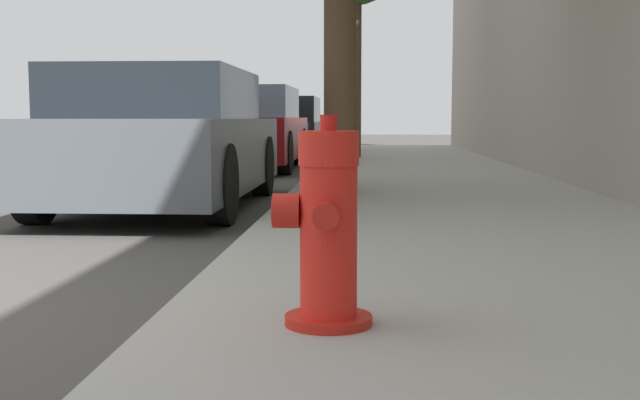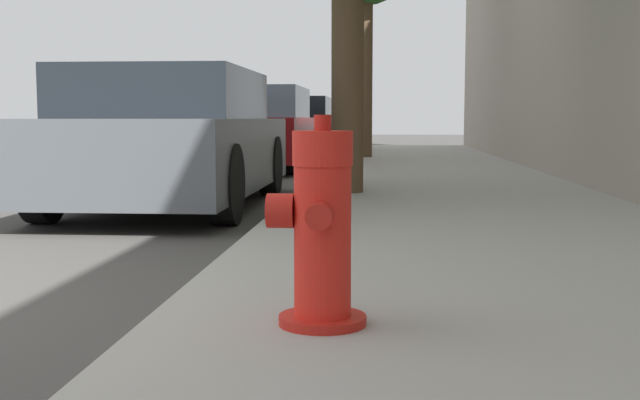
% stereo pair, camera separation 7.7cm
% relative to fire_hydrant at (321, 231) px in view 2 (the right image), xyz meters
% --- Properties ---
extents(sidewalk_slab, '(3.18, 40.00, 0.12)m').
position_rel_fire_hydrant_xyz_m(sidewalk_slab, '(0.90, 0.20, -0.41)').
color(sidewalk_slab, '#99968E').
rests_on(sidewalk_slab, ground_plane).
extents(fire_hydrant, '(0.37, 0.38, 0.78)m').
position_rel_fire_hydrant_xyz_m(fire_hydrant, '(0.00, 0.00, 0.00)').
color(fire_hydrant, red).
rests_on(fire_hydrant, sidewalk_slab).
extents(parked_car_near, '(1.77, 4.15, 1.35)m').
position_rel_fire_hydrant_xyz_m(parked_car_near, '(-1.85, 4.83, 0.19)').
color(parked_car_near, '#4C5156').
rests_on(parked_car_near, ground_plane).
extents(parked_car_mid, '(1.74, 4.35, 1.41)m').
position_rel_fire_hydrant_xyz_m(parked_car_mid, '(-1.93, 10.85, 0.22)').
color(parked_car_mid, maroon).
rests_on(parked_car_mid, ground_plane).
extents(parked_car_far, '(1.69, 4.29, 1.38)m').
position_rel_fire_hydrant_xyz_m(parked_car_far, '(-1.85, 16.37, 0.19)').
color(parked_car_far, black).
rests_on(parked_car_far, ground_plane).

